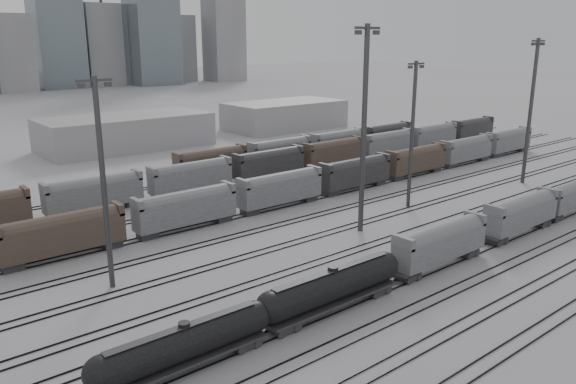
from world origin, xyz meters
TOP-DOWN VIEW (x-y plane):
  - ground at (0.00, 0.00)m, footprint 900.00×900.00m
  - tracks at (0.00, 17.50)m, footprint 220.00×71.50m
  - tank_car_a at (-26.48, 1.00)m, footprint 16.59×2.76m
  - tank_car_b at (-10.13, 1.00)m, footprint 18.17×3.03m
  - hopper_car_a at (7.25, 1.00)m, footprint 14.39×2.86m
  - hopper_car_b at (25.41, 1.00)m, footprint 14.54×2.89m
  - hopper_car_c at (40.54, 1.00)m, footprint 13.65×2.71m
  - light_mast_b at (-24.79, 20.14)m, footprint 3.61×0.58m
  - light_mast_c at (9.56, 15.90)m, footprint 4.47×0.72m
  - light_mast_d at (24.29, 19.39)m, footprint 3.66×0.59m
  - light_mast_e at (52.86, 15.52)m, footprint 4.19×0.67m
  - bg_string_near at (8.00, 32.00)m, footprint 151.00×3.00m
  - bg_string_mid at (18.00, 48.00)m, footprint 151.00×3.00m
  - bg_string_far at (35.50, 56.00)m, footprint 66.00×3.00m
  - warehouse_mid at (10.00, 95.00)m, footprint 40.00×18.00m
  - warehouse_right at (60.00, 95.00)m, footprint 35.00×18.00m

SIDE VIEW (x-z plane):
  - ground at x=0.00m, z-range 0.00..0.00m
  - tracks at x=0.00m, z-range 0.00..0.16m
  - tank_car_a at x=-26.48m, z-range 0.32..4.42m
  - tank_car_b at x=-10.13m, z-range 0.35..4.84m
  - bg_string_far at x=35.50m, z-range 0.00..5.60m
  - bg_string_near at x=8.00m, z-range 0.00..5.60m
  - bg_string_mid at x=18.00m, z-range 0.00..5.60m
  - hopper_car_c at x=40.54m, z-range 0.58..5.46m
  - hopper_car_a at x=7.25m, z-range 0.61..5.75m
  - hopper_car_b at x=25.41m, z-range 0.61..5.81m
  - warehouse_mid at x=10.00m, z-range 0.00..8.00m
  - warehouse_right at x=60.00m, z-range 0.00..8.00m
  - light_mast_b at x=-24.79m, z-range 0.69..23.26m
  - light_mast_d at x=24.29m, z-range 0.70..23.58m
  - light_mast_e at x=52.86m, z-range 0.80..27.01m
  - light_mast_c at x=9.56m, z-range 0.85..28.80m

